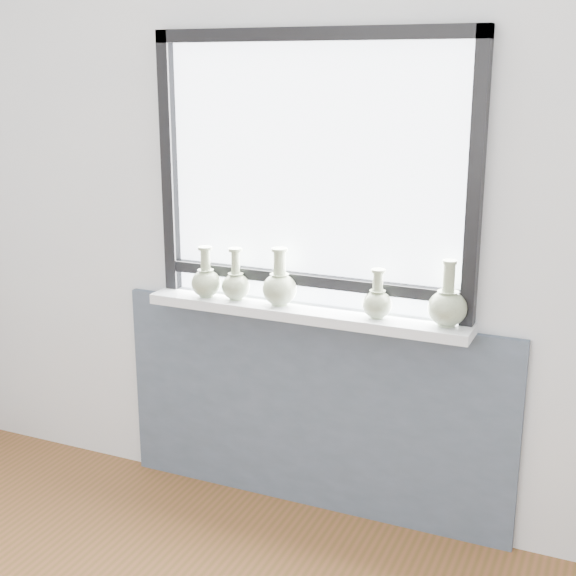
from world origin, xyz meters
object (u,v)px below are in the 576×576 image
at_px(vase_b, 236,283).
at_px(vase_c, 279,286).
at_px(windowsill, 305,312).
at_px(vase_e, 447,305).
at_px(vase_a, 206,280).
at_px(vase_d, 377,302).

xyz_separation_m(vase_b, vase_c, (0.19, 0.00, 0.01)).
relative_size(windowsill, vase_c, 5.75).
distance_m(vase_b, vase_e, 0.86).
distance_m(vase_a, vase_c, 0.32).
distance_m(vase_b, vase_c, 0.19).
bearing_deg(vase_a, vase_b, 6.47).
height_order(windowsill, vase_e, vase_e).
height_order(vase_b, vase_e, vase_e).
xyz_separation_m(vase_b, vase_d, (0.60, -0.01, -0.00)).
height_order(vase_d, vase_e, vase_e).
distance_m(vase_b, vase_d, 0.60).
xyz_separation_m(vase_c, vase_e, (0.67, 0.01, 0.00)).
bearing_deg(vase_a, vase_e, 1.28).
distance_m(vase_a, vase_b, 0.13).
bearing_deg(vase_d, vase_c, 179.16).
bearing_deg(vase_a, vase_d, 0.75).
distance_m(windowsill, vase_a, 0.44).
bearing_deg(vase_d, vase_e, 2.76).
distance_m(vase_c, vase_e, 0.67).
relative_size(windowsill, vase_e, 5.39).
bearing_deg(vase_d, vase_a, -179.25).
distance_m(windowsill, vase_c, 0.14).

